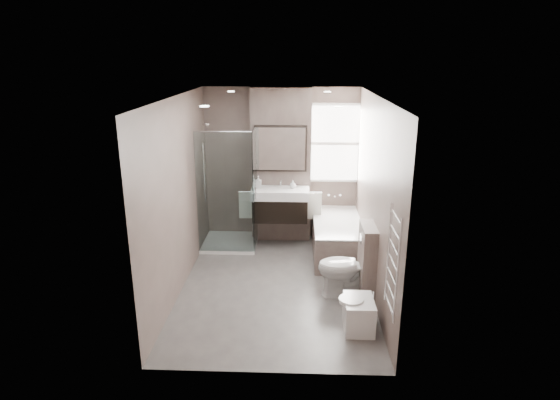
{
  "coord_description": "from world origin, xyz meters",
  "views": [
    {
      "loc": [
        0.29,
        -5.92,
        3.12
      ],
      "look_at": [
        0.05,
        0.15,
        1.21
      ],
      "focal_mm": 30.0,
      "sensor_mm": 36.0,
      "label": 1
    }
  ],
  "objects_px": {
    "bathtub": "(337,236)",
    "toilet": "(348,267)",
    "vanity": "(280,204)",
    "bidet": "(358,313)"
  },
  "relations": [
    {
      "from": "bidet",
      "to": "toilet",
      "type": "bearing_deg",
      "value": 93.16
    },
    {
      "from": "vanity",
      "to": "bidet",
      "type": "xyz_separation_m",
      "value": [
        1.01,
        -2.48,
        -0.54
      ]
    },
    {
      "from": "vanity",
      "to": "bidet",
      "type": "height_order",
      "value": "vanity"
    },
    {
      "from": "bathtub",
      "to": "toilet",
      "type": "relative_size",
      "value": 1.97
    },
    {
      "from": "toilet",
      "to": "bathtub",
      "type": "bearing_deg",
      "value": -178.81
    },
    {
      "from": "bidet",
      "to": "vanity",
      "type": "bearing_deg",
      "value": 112.27
    },
    {
      "from": "toilet",
      "to": "vanity",
      "type": "bearing_deg",
      "value": -150.59
    },
    {
      "from": "bathtub",
      "to": "toilet",
      "type": "bearing_deg",
      "value": -88.08
    },
    {
      "from": "bathtub",
      "to": "bidet",
      "type": "bearing_deg",
      "value": -87.62
    },
    {
      "from": "vanity",
      "to": "bathtub",
      "type": "relative_size",
      "value": 0.59
    }
  ]
}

